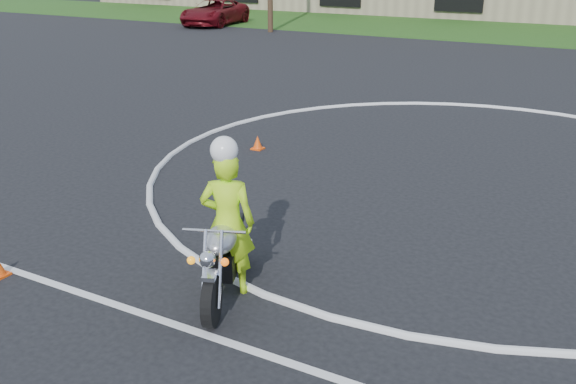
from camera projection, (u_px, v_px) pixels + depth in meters
The scene contains 5 objects.
ground at pixel (413, 228), 10.00m from camera, with size 120.00×120.00×0.00m, color black.
primary_motorcycle at pixel (224, 256), 7.89m from camera, with size 1.00×1.98×1.10m.
rider_primary_grp at pixel (227, 219), 7.84m from camera, with size 0.79×0.67×2.04m.
pickup_grp at pixel (215, 12), 36.89m from camera, with size 3.09×5.45×1.44m.
traffic_cones at pixel (507, 211), 10.30m from camera, with size 10.62×9.99×0.30m.
Camera 1 is at (2.75, -8.94, 4.06)m, focal length 40.00 mm.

